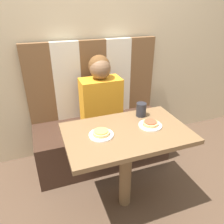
% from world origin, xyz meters
% --- Properties ---
extents(ground_plane, '(12.00, 12.00, 0.00)m').
position_xyz_m(ground_plane, '(0.00, 0.00, 0.00)').
color(ground_plane, '#4C3828').
extents(wall_back, '(7.00, 0.05, 2.60)m').
position_xyz_m(wall_back, '(0.00, 0.98, 1.30)').
color(wall_back, '#C6B28E').
rests_on(wall_back, ground_plane).
extents(booth_seat, '(1.37, 0.56, 0.45)m').
position_xyz_m(booth_seat, '(0.00, 0.64, 0.23)').
color(booth_seat, '#382319').
rests_on(booth_seat, ground_plane).
extents(booth_backrest, '(1.37, 0.06, 0.80)m').
position_xyz_m(booth_backrest, '(0.00, 0.89, 0.85)').
color(booth_backrest, brown).
rests_on(booth_backrest, booth_seat).
extents(dining_table, '(0.91, 0.58, 0.73)m').
position_xyz_m(dining_table, '(0.00, 0.00, 0.62)').
color(dining_table, brown).
rests_on(dining_table, ground_plane).
extents(person, '(0.39, 0.23, 0.70)m').
position_xyz_m(person, '(0.00, 0.64, 0.79)').
color(person, orange).
rests_on(person, booth_seat).
extents(plate_left, '(0.17, 0.17, 0.01)m').
position_xyz_m(plate_left, '(-0.20, 0.01, 0.74)').
color(plate_left, white).
rests_on(plate_left, dining_table).
extents(plate_right, '(0.17, 0.17, 0.01)m').
position_xyz_m(plate_right, '(0.20, 0.01, 0.74)').
color(plate_right, white).
rests_on(plate_right, dining_table).
extents(pizza_left, '(0.12, 0.12, 0.03)m').
position_xyz_m(pizza_left, '(-0.20, 0.01, 0.76)').
color(pizza_left, tan).
rests_on(pizza_left, plate_left).
extents(pizza_right, '(0.12, 0.12, 0.03)m').
position_xyz_m(pizza_right, '(0.20, 0.01, 0.76)').
color(pizza_right, tan).
rests_on(pizza_right, plate_right).
extents(drinking_cup, '(0.08, 0.08, 0.11)m').
position_xyz_m(drinking_cup, '(0.20, 0.18, 0.79)').
color(drinking_cup, '#232328').
rests_on(drinking_cup, dining_table).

